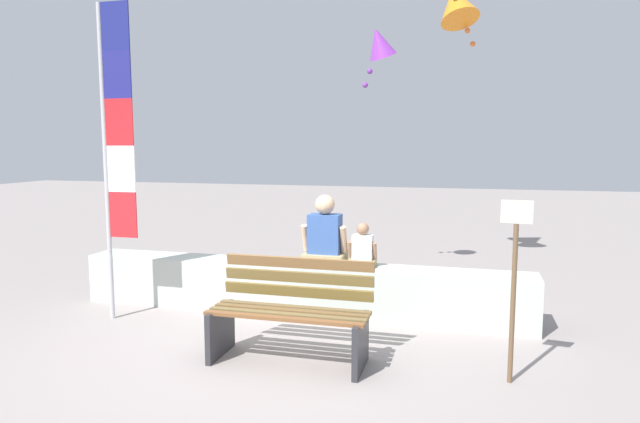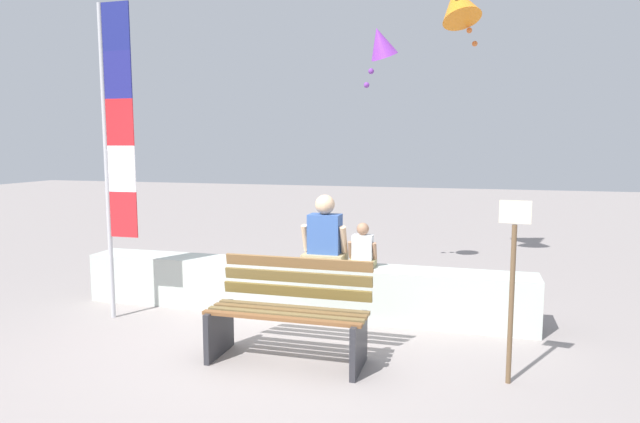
% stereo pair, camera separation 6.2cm
% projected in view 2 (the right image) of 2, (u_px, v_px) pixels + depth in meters
% --- Properties ---
extents(ground_plane, '(40.00, 40.00, 0.00)m').
position_uv_depth(ground_plane, '(264.00, 345.00, 5.28)').
color(ground_plane, gray).
extents(seawall_ledge, '(5.18, 0.47, 0.58)m').
position_uv_depth(seawall_ledge, '(298.00, 288.00, 6.29)').
color(seawall_ledge, '#B7C0B6').
rests_on(seawall_ledge, ground).
extents(park_bench, '(1.42, 0.61, 0.88)m').
position_uv_depth(park_bench, '(289.00, 315.00, 4.90)').
color(park_bench, brown).
rests_on(park_bench, ground).
extents(person_adult, '(0.51, 0.38, 0.78)m').
position_uv_depth(person_adult, '(325.00, 237.00, 6.17)').
color(person_adult, tan).
rests_on(person_adult, seawall_ledge).
extents(person_child, '(0.32, 0.23, 0.49)m').
position_uv_depth(person_child, '(363.00, 249.00, 6.07)').
color(person_child, tan).
rests_on(person_child, seawall_ledge).
extents(flag_banner, '(0.37, 0.05, 3.38)m').
position_uv_depth(flag_banner, '(115.00, 140.00, 5.87)').
color(flag_banner, '#B7B7BC').
rests_on(flag_banner, ground).
extents(kite_purple, '(0.61, 0.63, 0.83)m').
position_uv_depth(kite_purple, '(380.00, 43.00, 7.47)').
color(kite_purple, purple).
extents(kite_orange, '(0.87, 0.91, 0.93)m').
position_uv_depth(kite_orange, '(458.00, 4.00, 7.83)').
color(kite_orange, orange).
extents(sign_post, '(0.24, 0.05, 1.48)m').
position_uv_depth(sign_post, '(512.00, 278.00, 4.35)').
color(sign_post, brown).
rests_on(sign_post, ground).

